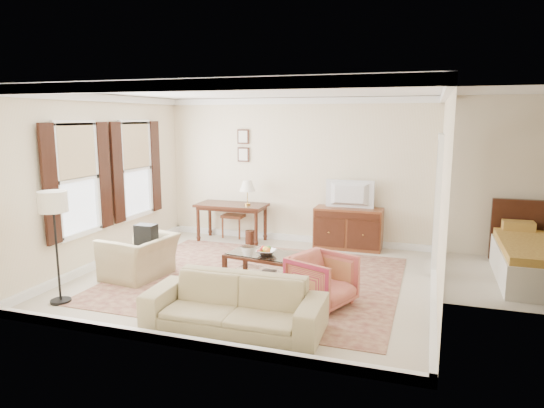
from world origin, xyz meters
The scene contains 20 objects.
room_shell centered at (0.00, 0.00, 2.47)m, with size 5.51×5.01×2.91m.
window_front centered at (-2.70, -0.70, 1.55)m, with size 0.12×1.56×1.80m, color #CCB284, non-canonical shape.
window_rear centered at (-2.70, 0.90, 1.55)m, with size 0.12×1.56×1.80m, color #CCB284, non-canonical shape.
doorway centered at (2.71, 1.50, 1.08)m, with size 0.10×1.12×2.25m, color white, non-canonical shape.
rug centered at (0.05, -0.07, 0.01)m, with size 4.38×3.76×0.01m, color #591D20.
writing_desk centered at (-1.24, 2.05, 0.66)m, with size 1.42×0.71×0.77m.
desk_chair centered at (-1.34, 2.40, 0.53)m, with size 0.45×0.45×1.05m, color brown, non-canonical shape.
desk_lamp centered at (-0.90, 2.05, 1.02)m, with size 0.32×0.32×0.50m, color silver, non-canonical shape.
framed_prints centered at (-1.14, 2.47, 1.94)m, with size 0.25×0.04×0.68m, color #3A1B10, non-canonical shape.
sideboard centered at (1.12, 2.22, 0.40)m, with size 1.29×0.50×0.80m, color brown.
tv centered at (1.12, 2.20, 1.24)m, with size 0.88×0.51×0.12m, color black.
coffee_table centered at (0.26, -0.21, 0.37)m, with size 1.23×0.84×0.48m.
fruit_bowl centered at (0.30, -0.29, 0.54)m, with size 0.42×0.42×0.10m, color silver.
book_a centered at (0.19, -0.22, 0.19)m, with size 0.28×0.04×0.38m, color brown.
book_b centered at (0.42, -0.30, 0.18)m, with size 0.28×0.03×0.38m, color brown.
striped_armchair centered at (1.27, -0.78, 0.38)m, with size 0.75×0.70×0.77m, color maroon.
club_armchair centered at (-1.73, -0.55, 0.45)m, with size 1.03×0.67×0.90m, color tan.
backpack centered at (-1.64, -0.48, 0.70)m, with size 0.32×0.22×0.40m, color black.
sofa centered at (0.43, -1.85, 0.42)m, with size 2.15×0.63×0.84m, color tan.
floor_lamp centered at (-2.17, -1.82, 1.30)m, with size 0.38×0.38×1.55m.
Camera 1 is at (2.58, -6.92, 2.51)m, focal length 32.00 mm.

